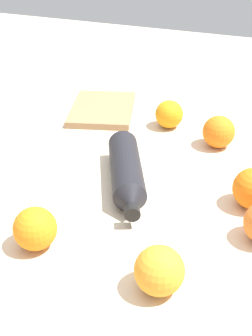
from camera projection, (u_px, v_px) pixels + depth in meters
ground_plane at (114, 170)px, 1.02m from camera, size 2.40×2.40×0.00m
water_bottle at (127, 173)px, 0.94m from camera, size 0.27×0.17×0.07m
orange_1 at (35, 229)px, 0.78m from camera, size 0.08×0.08×0.08m
orange_2 at (219, 132)px, 1.09m from camera, size 0.08×0.08×0.08m
orange_3 at (159, 271)px, 0.69m from camera, size 0.08×0.08×0.08m
orange_5 at (169, 114)px, 1.18m from camera, size 0.07×0.07×0.07m
cutting_board at (102, 109)px, 1.28m from camera, size 0.26×0.22×0.02m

